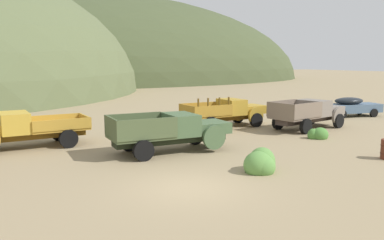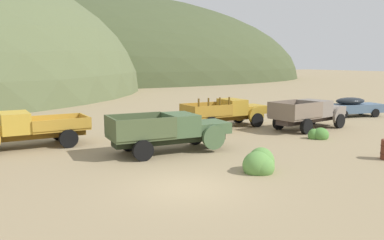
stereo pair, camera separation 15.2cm
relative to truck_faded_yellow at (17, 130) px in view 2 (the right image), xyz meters
The scene contains 10 objects.
ground_plane 10.97m from the truck_faded_yellow, 63.76° to the right, with size 300.00×300.00×0.00m, color #998460.
hill_center 72.90m from the truck_faded_yellow, 73.54° to the left, with size 110.98×60.45×39.57m, color #424C2D.
truck_faded_yellow is the anchor object (origin of this frame).
truck_weathered_green 8.26m from the truck_faded_yellow, 31.87° to the right, with size 6.09×2.55×1.91m.
truck_mustard 13.62m from the truck_faded_yellow, ahead, with size 6.02×2.52×2.16m.
truck_primer_gray 18.23m from the truck_faded_yellow, ahead, with size 6.19×3.23×1.91m.
car_chalk_blue 25.26m from the truck_faded_yellow, ahead, with size 5.27×2.66×1.57m.
bush_front_right 18.88m from the truck_faded_yellow, ahead, with size 1.57×1.11×0.92m.
bush_near_barrel 12.56m from the truck_faded_yellow, 48.09° to the right, with size 1.52×1.34×1.25m.
bush_back_edge 16.60m from the truck_faded_yellow, 18.64° to the right, with size 1.18×0.97×0.85m.
Camera 2 is at (-6.19, -12.19, 4.48)m, focal length 37.25 mm.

